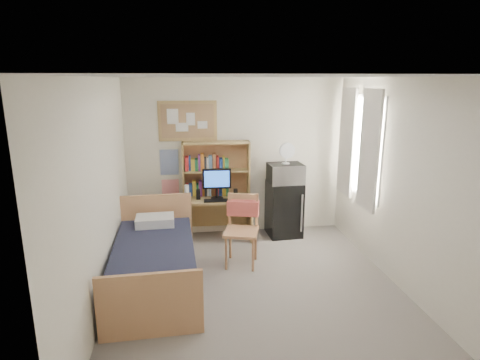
{
  "coord_description": "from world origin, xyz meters",
  "views": [
    {
      "loc": [
        -0.84,
        -4.44,
        2.57
      ],
      "look_at": [
        -0.05,
        1.2,
        1.14
      ],
      "focal_mm": 30.0,
      "sensor_mm": 36.0,
      "label": 1
    }
  ],
  "objects": [
    {
      "name": "desk_chair",
      "position": [
        -0.1,
        0.77,
        0.5
      ],
      "size": [
        0.62,
        0.62,
        1.01
      ],
      "primitive_type": "cube",
      "rotation": [
        0.0,
        0.0,
        -0.27
      ],
      "color": "tan",
      "rests_on": "floor"
    },
    {
      "name": "desk_fan",
      "position": [
        0.78,
        1.79,
        1.39
      ],
      "size": [
        0.26,
        0.26,
        0.31
      ],
      "primitive_type": "cylinder",
      "rotation": [
        0.0,
        0.0,
        0.05
      ],
      "color": "white",
      "rests_on": "microwave"
    },
    {
      "name": "wall_back",
      "position": [
        0.0,
        2.1,
        1.3
      ],
      "size": [
        3.6,
        0.04,
        2.6
      ],
      "primitive_type": "cube",
      "color": "white",
      "rests_on": "floor"
    },
    {
      "name": "mini_fridge",
      "position": [
        0.78,
        1.81,
        0.46
      ],
      "size": [
        0.56,
        0.56,
        0.91
      ],
      "primitive_type": "cube",
      "rotation": [
        0.0,
        0.0,
        0.05
      ],
      "color": "black",
      "rests_on": "floor"
    },
    {
      "name": "bulletin_board",
      "position": [
        -0.78,
        2.08,
        1.92
      ],
      "size": [
        0.94,
        0.03,
        0.64
      ],
      "primitive_type": "cube",
      "color": "#A37E56",
      "rests_on": "wall_back"
    },
    {
      "name": "ceiling",
      "position": [
        0.0,
        0.0,
        2.6
      ],
      "size": [
        3.6,
        4.2,
        0.02
      ],
      "primitive_type": "cube",
      "color": "silver",
      "rests_on": "wall_back"
    },
    {
      "name": "wall_right",
      "position": [
        1.8,
        0.0,
        1.3
      ],
      "size": [
        0.04,
        4.2,
        2.6
      ],
      "primitive_type": "cube",
      "color": "white",
      "rests_on": "floor"
    },
    {
      "name": "curtain_left",
      "position": [
        1.72,
        0.8,
        1.6
      ],
      "size": [
        0.04,
        0.55,
        1.7
      ],
      "primitive_type": "cube",
      "color": "silver",
      "rests_on": "wall_right"
    },
    {
      "name": "poster_wave",
      "position": [
        -1.1,
        2.09,
        1.25
      ],
      "size": [
        0.3,
        0.01,
        0.42
      ],
      "primitive_type": "cube",
      "color": "#2A4CA8",
      "rests_on": "wall_back"
    },
    {
      "name": "desk",
      "position": [
        -0.35,
        1.8,
        0.35
      ],
      "size": [
        1.14,
        0.6,
        0.7
      ],
      "primitive_type": "cube",
      "rotation": [
        0.0,
        0.0,
        -0.04
      ],
      "color": "tan",
      "rests_on": "floor"
    },
    {
      "name": "floor",
      "position": [
        0.0,
        0.0,
        -0.01
      ],
      "size": [
        3.6,
        4.2,
        0.02
      ],
      "primitive_type": "cube",
      "color": "gray",
      "rests_on": "ground"
    },
    {
      "name": "poster_japan",
      "position": [
        -1.1,
        2.09,
        0.78
      ],
      "size": [
        0.28,
        0.01,
        0.36
      ],
      "primitive_type": "cube",
      "color": "red",
      "rests_on": "wall_back"
    },
    {
      "name": "wall_front",
      "position": [
        0.0,
        -2.1,
        1.3
      ],
      "size": [
        3.6,
        0.04,
        2.6
      ],
      "primitive_type": "cube",
      "color": "white",
      "rests_on": "floor"
    },
    {
      "name": "window_unit",
      "position": [
        1.75,
        1.2,
        1.6
      ],
      "size": [
        0.1,
        1.4,
        1.7
      ],
      "primitive_type": "cube",
      "color": "white",
      "rests_on": "wall_right"
    },
    {
      "name": "wall_left",
      "position": [
        -1.8,
        0.0,
        1.3
      ],
      "size": [
        0.04,
        4.2,
        2.6
      ],
      "primitive_type": "cube",
      "color": "white",
      "rests_on": "floor"
    },
    {
      "name": "speaker_right",
      "position": [
        -0.05,
        1.73,
        0.78
      ],
      "size": [
        0.07,
        0.07,
        0.15
      ],
      "primitive_type": "cube",
      "rotation": [
        0.0,
        0.0,
        -0.04
      ],
      "color": "black",
      "rests_on": "desk"
    },
    {
      "name": "hoodie",
      "position": [
        -0.04,
        0.96,
        0.78
      ],
      "size": [
        0.47,
        0.26,
        0.22
      ],
      "primitive_type": "cube",
      "rotation": [
        0.0,
        0.0,
        -0.27
      ],
      "color": "#E96358",
      "rests_on": "desk_chair"
    },
    {
      "name": "hutch",
      "position": [
        -0.34,
        1.95,
        1.15
      ],
      "size": [
        1.11,
        0.32,
        0.9
      ],
      "primitive_type": "cube",
      "rotation": [
        0.0,
        0.0,
        -0.04
      ],
      "color": "tan",
      "rests_on": "desk"
    },
    {
      "name": "water_bottle",
      "position": [
        -0.83,
        1.72,
        0.83
      ],
      "size": [
        0.08,
        0.08,
        0.25
      ],
      "primitive_type": "cylinder",
      "rotation": [
        0.0,
        0.0,
        -0.04
      ],
      "color": "white",
      "rests_on": "desk"
    },
    {
      "name": "microwave",
      "position": [
        0.78,
        1.79,
        1.07
      ],
      "size": [
        0.57,
        0.44,
        0.32
      ],
      "primitive_type": "cube",
      "rotation": [
        0.0,
        0.0,
        0.05
      ],
      "color": "silver",
      "rests_on": "mini_fridge"
    },
    {
      "name": "curtain_right",
      "position": [
        1.72,
        1.6,
        1.6
      ],
      "size": [
        0.04,
        0.55,
        1.7
      ],
      "primitive_type": "cube",
      "color": "silver",
      "rests_on": "wall_right"
    },
    {
      "name": "pillow",
      "position": [
        -1.29,
        1.04,
        0.63
      ],
      "size": [
        0.54,
        0.39,
        0.13
      ],
      "primitive_type": "cube",
      "rotation": [
        0.0,
        0.0,
        0.03
      ],
      "color": "white",
      "rests_on": "bed"
    },
    {
      "name": "speaker_left",
      "position": [
        -0.65,
        1.75,
        0.78
      ],
      "size": [
        0.07,
        0.07,
        0.16
      ],
      "primitive_type": "cube",
      "rotation": [
        0.0,
        0.0,
        -0.04
      ],
      "color": "black",
      "rests_on": "desk"
    },
    {
      "name": "bed",
      "position": [
        -1.27,
        0.29,
        0.28
      ],
      "size": [
        1.09,
        2.08,
        0.56
      ],
      "primitive_type": "cube",
      "rotation": [
        0.0,
        0.0,
        0.03
      ],
      "color": "#1C1E33",
      "rests_on": "floor"
    },
    {
      "name": "monitor",
      "position": [
        -0.35,
        1.74,
        0.94
      ],
      "size": [
        0.46,
        0.05,
        0.48
      ],
      "primitive_type": "cube",
      "rotation": [
        0.0,
        0.0,
        -0.04
      ],
      "color": "black",
      "rests_on": "desk"
    },
    {
      "name": "keyboard",
      "position": [
        -0.36,
        1.6,
        0.71
      ],
      "size": [
        0.43,
        0.15,
        0.02
      ],
      "primitive_type": "cube",
      "rotation": [
        0.0,
        0.0,
        -0.04
      ],
      "color": "black",
      "rests_on": "desk"
    }
  ]
}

